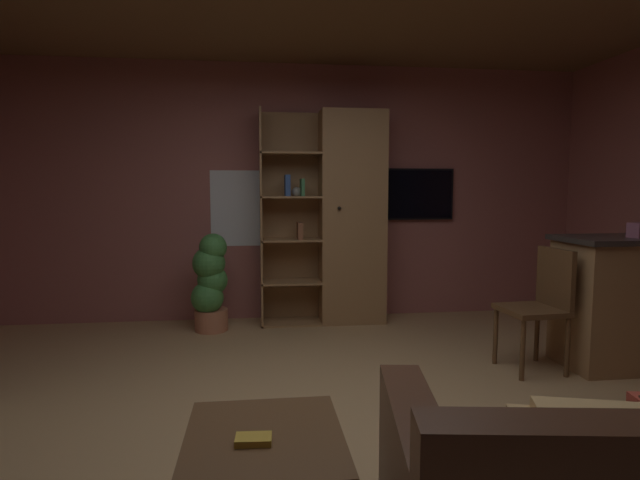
% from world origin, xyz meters
% --- Properties ---
extents(floor, '(6.18, 5.38, 0.02)m').
position_xyz_m(floor, '(0.00, 0.00, -0.01)').
color(floor, tan).
rests_on(floor, ground).
extents(wall_back, '(6.30, 0.06, 2.65)m').
position_xyz_m(wall_back, '(0.00, 2.72, 1.32)').
color(wall_back, '#9E5B56').
rests_on(wall_back, ground).
extents(window_pane_back, '(0.64, 0.01, 0.78)m').
position_xyz_m(window_pane_back, '(-0.54, 2.69, 1.16)').
color(window_pane_back, white).
extents(bookshelf_cabinet, '(1.26, 0.41, 2.14)m').
position_xyz_m(bookshelf_cabinet, '(0.50, 2.45, 1.06)').
color(bookshelf_cabinet, '#997047').
rests_on(bookshelf_cabinet, ground).
extents(tissue_box, '(0.13, 0.13, 0.11)m').
position_xyz_m(tissue_box, '(2.42, 0.76, 1.06)').
color(tissue_box, '#995972').
rests_on(tissue_box, kitchen_bar_counter).
extents(coffee_table, '(0.60, 0.67, 0.42)m').
position_xyz_m(coffee_table, '(-0.36, -0.79, 0.34)').
color(coffee_table, brown).
rests_on(coffee_table, ground).
extents(table_book_0, '(0.14, 0.09, 0.03)m').
position_xyz_m(table_book_0, '(-0.40, -0.85, 0.44)').
color(table_book_0, gold).
rests_on(table_book_0, coffee_table).
extents(dining_chair, '(0.45, 0.45, 0.92)m').
position_xyz_m(dining_chair, '(1.73, 0.85, 0.53)').
color(dining_chair, brown).
rests_on(dining_chair, ground).
extents(potted_floor_plant, '(0.35, 0.35, 0.94)m').
position_xyz_m(potted_floor_plant, '(-0.83, 2.23, 0.48)').
color(potted_floor_plant, '#B77051').
rests_on(potted_floor_plant, ground).
extents(wall_mounted_tv, '(0.97, 0.06, 0.55)m').
position_xyz_m(wall_mounted_tv, '(1.24, 2.66, 1.31)').
color(wall_mounted_tv, black).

